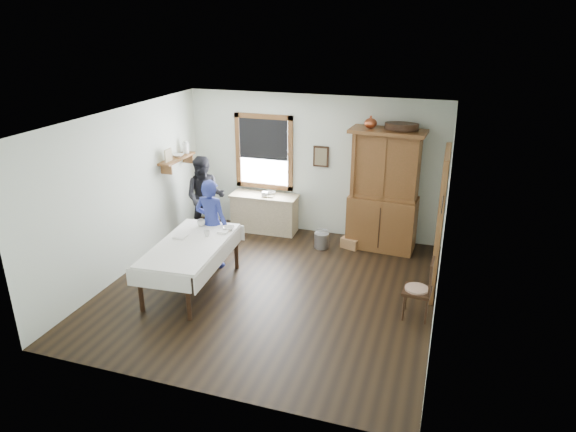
{
  "coord_description": "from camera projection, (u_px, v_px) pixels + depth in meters",
  "views": [
    {
      "loc": [
        2.48,
        -6.7,
        4.02
      ],
      "look_at": [
        0.2,
        0.3,
        1.15
      ],
      "focal_mm": 32.0,
      "sensor_mm": 36.0,
      "label": 1
    }
  ],
  "objects": [
    {
      "name": "table_bowl",
      "position": [
        229.0,
        228.0,
        8.37
      ],
      "size": [
        0.27,
        0.27,
        0.05
      ],
      "primitive_type": "imported",
      "rotation": [
        0.0,
        0.0,
        0.31
      ],
      "color": "silver",
      "rests_on": "dining_table"
    },
    {
      "name": "wicker_basket",
      "position": [
        351.0,
        243.0,
        9.53
      ],
      "size": [
        0.37,
        0.31,
        0.19
      ],
      "primitive_type": "cube",
      "rotation": [
        0.0,
        0.0,
        -0.29
      ],
      "color": "#B17D50",
      "rests_on": "room"
    },
    {
      "name": "china_hutch",
      "position": [
        384.0,
        191.0,
        9.18
      ],
      "size": [
        1.34,
        0.71,
        2.22
      ],
      "primitive_type": "cube",
      "rotation": [
        0.0,
        0.0,
        -0.07
      ],
      "color": "brown",
      "rests_on": "room"
    },
    {
      "name": "window",
      "position": [
        264.0,
        148.0,
        9.99
      ],
      "size": [
        1.18,
        0.07,
        1.48
      ],
      "color": "white",
      "rests_on": "room"
    },
    {
      "name": "pail",
      "position": [
        322.0,
        240.0,
        9.52
      ],
      "size": [
        0.34,
        0.34,
        0.29
      ],
      "primitive_type": "cube",
      "rotation": [
        0.0,
        0.0,
        -0.3
      ],
      "color": "#97989F",
      "rests_on": "room"
    },
    {
      "name": "framed_picture",
      "position": [
        321.0,
        157.0,
        9.68
      ],
      "size": [
        0.3,
        0.04,
        0.4
      ],
      "primitive_type": "cube",
      "color": "#321E11",
      "rests_on": "room"
    },
    {
      "name": "shelf_bowl",
      "position": [
        178.0,
        155.0,
        9.59
      ],
      "size": [
        0.22,
        0.22,
        0.05
      ],
      "primitive_type": "imported",
      "color": "silver",
      "rests_on": "wall_shelf"
    },
    {
      "name": "counter_book",
      "position": [
        265.0,
        195.0,
        10.0
      ],
      "size": [
        0.18,
        0.23,
        0.02
      ],
      "primitive_type": "imported",
      "rotation": [
        0.0,
        0.0,
        0.15
      ],
      "color": "#796D50",
      "rests_on": "work_counter"
    },
    {
      "name": "wall_shelf",
      "position": [
        178.0,
        157.0,
        9.59
      ],
      "size": [
        0.24,
        1.0,
        0.44
      ],
      "color": "brown",
      "rests_on": "room"
    },
    {
      "name": "work_counter",
      "position": [
        265.0,
        213.0,
        10.19
      ],
      "size": [
        1.33,
        0.53,
        0.76
      ],
      "primitive_type": "cube",
      "rotation": [
        0.0,
        0.0,
        0.03
      ],
      "color": "#CCB78E",
      "rests_on": "room"
    },
    {
      "name": "dining_table",
      "position": [
        192.0,
        266.0,
        8.01
      ],
      "size": [
        1.14,
        1.99,
        0.77
      ],
      "primitive_type": "cube",
      "rotation": [
        0.0,
        0.0,
        0.07
      ],
      "color": "white",
      "rests_on": "room"
    },
    {
      "name": "doorway",
      "position": [
        441.0,
        220.0,
        7.73
      ],
      "size": [
        0.09,
        1.14,
        2.22
      ],
      "color": "#413B2E",
      "rests_on": "room"
    },
    {
      "name": "table_cup_a",
      "position": [
        201.0,
        223.0,
        8.51
      ],
      "size": [
        0.14,
        0.14,
        0.11
      ],
      "primitive_type": "imported",
      "rotation": [
        0.0,
        0.0,
        -0.05
      ],
      "color": "silver",
      "rests_on": "dining_table"
    },
    {
      "name": "spindle_chair",
      "position": [
        417.0,
        288.0,
        7.21
      ],
      "size": [
        0.45,
        0.45,
        0.91
      ],
      "primitive_type": "cube",
      "rotation": [
        0.0,
        0.0,
        -0.06
      ],
      "color": "#321E11",
      "rests_on": "room"
    },
    {
      "name": "counter_bowl",
      "position": [
        271.0,
        193.0,
        10.07
      ],
      "size": [
        0.23,
        0.23,
        0.06
      ],
      "primitive_type": "imported",
      "rotation": [
        0.0,
        0.0,
        -0.26
      ],
      "color": "silver",
      "rests_on": "work_counter"
    },
    {
      "name": "table_cup_b",
      "position": [
        207.0,
        233.0,
        8.12
      ],
      "size": [
        0.13,
        0.13,
        0.09
      ],
      "primitive_type": "imported",
      "rotation": [
        0.0,
        0.0,
        0.36
      ],
      "color": "silver",
      "rests_on": "dining_table"
    },
    {
      "name": "room",
      "position": [
        269.0,
        209.0,
        7.62
      ],
      "size": [
        5.01,
        5.01,
        2.7
      ],
      "color": "black",
      "rests_on": "ground"
    },
    {
      "name": "figure_dark",
      "position": [
        205.0,
        200.0,
        9.83
      ],
      "size": [
        0.85,
        0.74,
        1.47
      ],
      "primitive_type": "imported",
      "rotation": [
        0.0,
        0.0,
        0.3
      ],
      "color": "black",
      "rests_on": "room"
    },
    {
      "name": "woman_blue",
      "position": [
        212.0,
        227.0,
        8.63
      ],
      "size": [
        0.53,
        0.35,
        1.44
      ],
      "primitive_type": "imported",
      "rotation": [
        0.0,
        0.0,
        3.12
      ],
      "color": "navy",
      "rests_on": "room"
    },
    {
      "name": "rug_beater",
      "position": [
        443.0,
        196.0,
        7.05
      ],
      "size": [
        0.01,
        0.27,
        0.27
      ],
      "primitive_type": "torus",
      "rotation": [
        0.0,
        1.57,
        0.0
      ],
      "color": "black",
      "rests_on": "room"
    }
  ]
}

